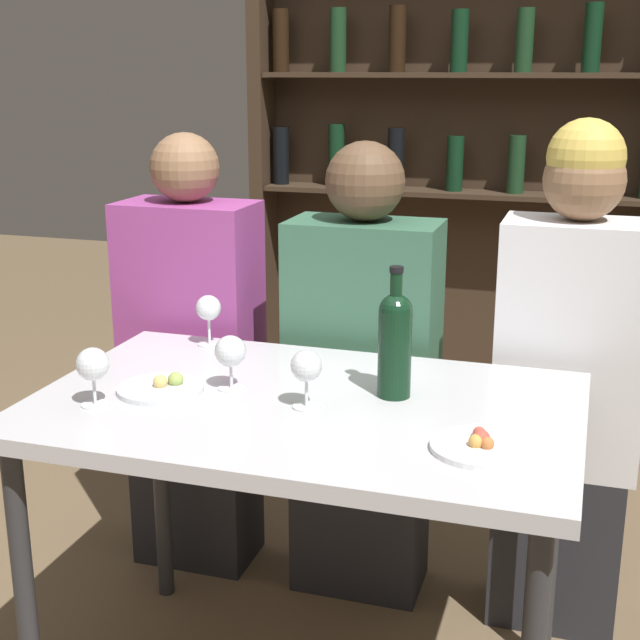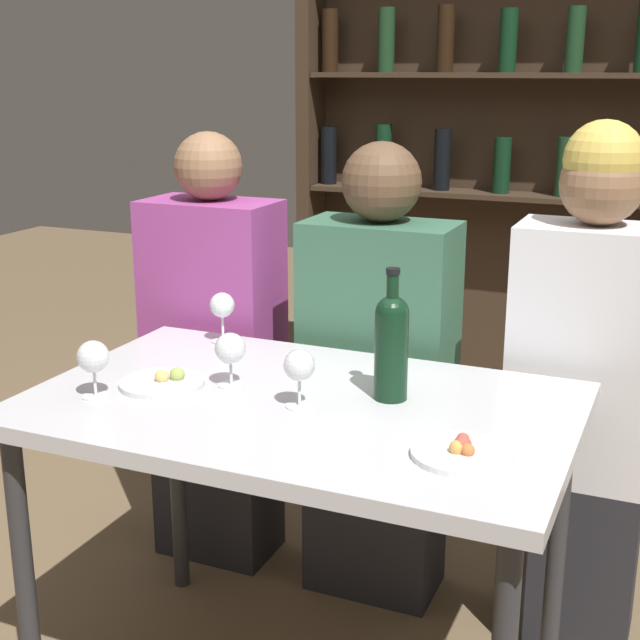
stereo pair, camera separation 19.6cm
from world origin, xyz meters
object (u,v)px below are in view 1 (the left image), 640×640
Objects in this scene: food_plate_0 at (480,446)px; wine_glass_1 at (208,310)px; wine_glass_0 at (230,353)px; food_plate_1 at (162,387)px; seated_person_left at (193,368)px; wine_glass_3 at (306,368)px; seated_person_center at (362,388)px; seated_person_right at (567,391)px; wine_glass_2 at (93,366)px; wine_bottle at (395,340)px.

wine_glass_1 is at bearing 149.08° from food_plate_0.
wine_glass_0 is 0.64× the size of food_plate_1.
wine_glass_1 is 0.70× the size of food_plate_0.
wine_glass_1 is at bearing -54.64° from seated_person_left.
wine_glass_3 is 0.62m from seated_person_center.
food_plate_0 is 0.14× the size of seated_person_right.
food_plate_1 is 1.03m from seated_person_right.
wine_glass_1 is 1.04× the size of wine_glass_2.
wine_glass_2 is 1.01× the size of wine_glass_3.
food_plate_1 is (0.04, -0.34, -0.09)m from wine_glass_1.
seated_person_center is (-0.40, 0.68, -0.17)m from food_plate_0.
seated_person_right reaches higher than seated_person_left.
seated_person_left reaches higher than food_plate_0.
seated_person_left reaches higher than food_plate_1.
wine_bottle is 0.20m from wine_glass_3.
wine_glass_2 is at bearing -142.72° from wine_glass_0.
wine_glass_1 is (-0.18, 0.28, 0.01)m from wine_glass_0.
seated_person_left is (-0.20, 0.57, -0.16)m from food_plate_1.
seated_person_right reaches higher than wine_glass_0.
food_plate_0 is (0.81, 0.01, -0.08)m from wine_glass_2.
seated_person_left is 0.96× the size of seated_person_right.
seated_person_center is (-0.19, 0.44, -0.28)m from wine_bottle.
wine_glass_1 is at bearing 96.58° from food_plate_1.
wine_glass_2 is (-0.05, -0.46, -0.01)m from wine_glass_1.
seated_person_center is (0.31, 0.57, -0.17)m from food_plate_1.
wine_bottle is 0.36m from wine_glass_0.
wine_glass_0 is at bearing -108.18° from seated_person_center.
seated_person_left is at bearing 180.00° from seated_person_center.
seated_person_center reaches higher than wine_glass_1.
wine_bottle is 0.34m from food_plate_0.
food_plate_1 is at bearing -165.78° from wine_bottle.
wine_glass_2 is at bearing -127.88° from food_plate_1.
food_plate_0 is 0.80m from seated_person_center.
food_plate_1 is (-0.33, -0.00, -0.08)m from wine_glass_3.
seated_person_center reaches higher than wine_bottle.
wine_bottle is at bearing 133.20° from food_plate_0.
wine_bottle is 2.18× the size of wine_glass_1.
seated_person_center is (0.35, 0.23, -0.25)m from wine_glass_1.
seated_person_center is at bearing 120.83° from food_plate_0.
wine_glass_2 is at bearing -179.05° from food_plate_0.
wine_glass_2 reaches higher than food_plate_0.
seated_person_left is at bearing 180.00° from seated_person_right.
wine_glass_2 is at bearing -143.83° from seated_person_right.
wine_glass_2 reaches higher than food_plate_1.
wine_bottle is 0.87m from seated_person_left.
wine_bottle is 0.23× the size of seated_person_left.
food_plate_0 is 0.72m from food_plate_1.
seated_person_right is at bearing 51.35° from wine_bottle.
wine_glass_3 is 0.67× the size of food_plate_0.
seated_person_left is at bearing 133.34° from wine_glass_3.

